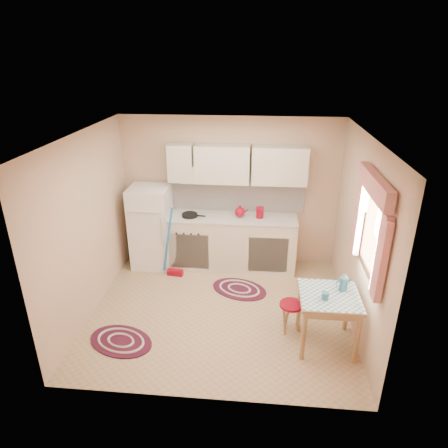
{
  "coord_description": "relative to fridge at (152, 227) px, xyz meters",
  "views": [
    {
      "loc": [
        0.5,
        -4.74,
        3.43
      ],
      "look_at": [
        0.03,
        0.25,
        1.25
      ],
      "focal_mm": 32.0,
      "sensor_mm": 36.0,
      "label": 1
    }
  ],
  "objects": [
    {
      "name": "room_shell",
      "position": [
        1.45,
        -1.01,
        0.9
      ],
      "size": [
        3.64,
        3.6,
        2.52
      ],
      "color": "tan",
      "rests_on": "ground"
    },
    {
      "name": "fridge",
      "position": [
        0.0,
        0.0,
        0.0
      ],
      "size": [
        0.65,
        0.6,
        1.4
      ],
      "primitive_type": "cube",
      "color": "white",
      "rests_on": "ground"
    },
    {
      "name": "broom",
      "position": [
        0.45,
        -0.35,
        -0.1
      ],
      "size": [
        0.29,
        0.16,
        1.2
      ],
      "primitive_type": null,
      "rotation": [
        0.0,
        0.0,
        -0.13
      ],
      "color": "blue",
      "rests_on": "ground"
    },
    {
      "name": "base_cabinets",
      "position": [
        1.29,
        0.05,
        -0.26
      ],
      "size": [
        2.25,
        0.6,
        0.88
      ],
      "primitive_type": "cube",
      "color": "beige",
      "rests_on": "ground"
    },
    {
      "name": "countertop",
      "position": [
        1.29,
        0.05,
        0.2
      ],
      "size": [
        2.27,
        0.62,
        0.04
      ],
      "primitive_type": "cube",
      "color": "beige",
      "rests_on": "base_cabinets"
    },
    {
      "name": "frying_pan",
      "position": [
        0.66,
        0.0,
        0.24
      ],
      "size": [
        0.29,
        0.29,
        0.05
      ],
      "primitive_type": "cylinder",
      "rotation": [
        0.0,
        0.0,
        -0.14
      ],
      "color": "black",
      "rests_on": "countertop"
    },
    {
      "name": "red_kettle",
      "position": [
        1.48,
        0.05,
        0.31
      ],
      "size": [
        0.23,
        0.22,
        0.18
      ],
      "primitive_type": null,
      "rotation": [
        0.0,
        0.0,
        0.37
      ],
      "color": "maroon",
      "rests_on": "countertop"
    },
    {
      "name": "red_canister",
      "position": [
        1.81,
        0.05,
        0.3
      ],
      "size": [
        0.16,
        0.16,
        0.16
      ],
      "primitive_type": "cylinder",
      "rotation": [
        0.0,
        0.0,
        0.38
      ],
      "color": "maroon",
      "rests_on": "countertop"
    },
    {
      "name": "table",
      "position": [
        2.68,
        -1.83,
        -0.34
      ],
      "size": [
        0.72,
        0.72,
        0.72
      ],
      "primitive_type": "cube",
      "color": "tan",
      "rests_on": "ground"
    },
    {
      "name": "stool",
      "position": [
        2.26,
        -1.61,
        -0.49
      ],
      "size": [
        0.37,
        0.37,
        0.42
      ],
      "primitive_type": "cylinder",
      "rotation": [
        0.0,
        0.0,
        0.25
      ],
      "color": "maroon",
      "rests_on": "ground"
    },
    {
      "name": "coffee_pot",
      "position": [
        2.85,
        -1.71,
        0.14
      ],
      "size": [
        0.14,
        0.12,
        0.25
      ],
      "primitive_type": null,
      "rotation": [
        0.0,
        0.0,
        0.11
      ],
      "color": "#2C6589",
      "rests_on": "table"
    },
    {
      "name": "mug",
      "position": [
        2.61,
        -1.93,
        0.07
      ],
      "size": [
        0.1,
        0.1,
        0.1
      ],
      "primitive_type": "cylinder",
      "rotation": [
        0.0,
        0.0,
        -0.22
      ],
      "color": "#2C6589",
      "rests_on": "table"
    },
    {
      "name": "rug_center",
      "position": [
        1.53,
        -0.69,
        -0.69
      ],
      "size": [
        1.03,
        0.86,
        0.02
      ],
      "primitive_type": null,
      "rotation": [
        0.0,
        0.0,
        -0.37
      ],
      "color": "#670B0E",
      "rests_on": "ground"
    },
    {
      "name": "rug_left",
      "position": [
        0.09,
        -2.04,
        -0.69
      ],
      "size": [
        1.02,
        0.85,
        0.02
      ],
      "primitive_type": null,
      "rotation": [
        0.0,
        0.0,
        -0.35
      ],
      "color": "#670B0E",
      "rests_on": "ground"
    }
  ]
}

